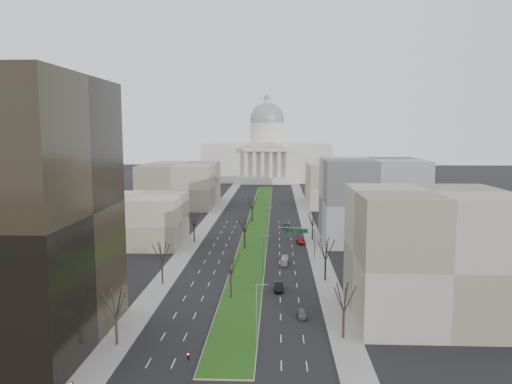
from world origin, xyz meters
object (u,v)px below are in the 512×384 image
(car_black, at_px, (279,286))
(box_van, at_px, (285,261))
(car_grey_near, at_px, (302,314))
(car_red, at_px, (300,241))
(car_grey_far, at_px, (286,226))

(car_black, distance_m, box_van, 20.23)
(car_grey_near, relative_size, car_black, 0.77)
(car_black, relative_size, box_van, 0.80)
(car_grey_near, distance_m, box_van, 34.70)
(car_red, height_order, box_van, box_van)
(car_grey_far, distance_m, box_van, 45.55)
(car_red, height_order, car_grey_far, car_red)
(car_red, distance_m, box_van, 22.75)
(car_grey_far, relative_size, box_van, 0.78)
(car_black, relative_size, car_grey_far, 1.01)
(car_red, relative_size, box_van, 0.82)
(car_grey_near, xyz_separation_m, box_van, (-2.53, 34.60, 0.22))
(car_red, xyz_separation_m, car_grey_far, (-3.79, 23.31, -0.06))
(car_red, xyz_separation_m, box_van, (-4.85, -22.22, 0.13))
(car_black, distance_m, car_grey_far, 65.76)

